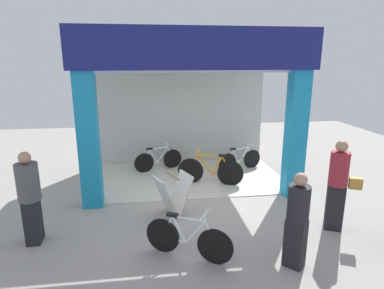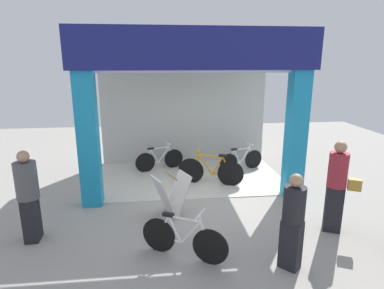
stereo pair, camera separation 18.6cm
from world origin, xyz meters
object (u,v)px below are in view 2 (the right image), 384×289
at_px(bicycle_parked_0, 183,239).
at_px(bicycle_inside_1, 160,160).
at_px(pedestrian_0, 337,185).
at_px(bicycle_inside_2, 241,160).
at_px(pedestrian_2, 28,195).
at_px(pedestrian_1, 293,221).
at_px(bicycle_inside_0, 211,171).
at_px(sandwich_board_sign, 171,195).

bearing_deg(bicycle_parked_0, bicycle_inside_1, 94.25).
xyz_separation_m(bicycle_parked_0, pedestrian_0, (2.92, 0.56, 0.59)).
relative_size(bicycle_inside_2, pedestrian_2, 0.82).
distance_m(bicycle_parked_0, pedestrian_0, 3.03).
xyz_separation_m(bicycle_inside_1, pedestrian_1, (1.98, -4.93, 0.47)).
bearing_deg(bicycle_inside_1, bicycle_inside_0, -44.83).
bearing_deg(bicycle_inside_2, bicycle_inside_0, -137.36).
xyz_separation_m(bicycle_inside_1, pedestrian_2, (-2.34, -3.64, 0.56)).
bearing_deg(pedestrian_2, pedestrian_0, -2.87).
distance_m(bicycle_inside_1, bicycle_inside_2, 2.42).
bearing_deg(bicycle_inside_1, pedestrian_2, -122.76).
distance_m(bicycle_inside_1, pedestrian_0, 5.13).
bearing_deg(bicycle_inside_0, bicycle_inside_1, 135.17).
height_order(pedestrian_1, pedestrian_2, pedestrian_2).
distance_m(bicycle_inside_0, bicycle_inside_2, 1.47).
relative_size(bicycle_parked_0, pedestrian_1, 0.87).
distance_m(bicycle_inside_2, pedestrian_0, 3.76).
distance_m(bicycle_inside_0, pedestrian_1, 3.70).
bearing_deg(pedestrian_1, pedestrian_2, 163.41).
height_order(bicycle_inside_2, pedestrian_0, pedestrian_0).
xyz_separation_m(bicycle_inside_0, bicycle_inside_1, (-1.32, 1.31, -0.05)).
bearing_deg(pedestrian_0, bicycle_parked_0, -169.20).
height_order(bicycle_inside_1, sandwich_board_sign, sandwich_board_sign).
bearing_deg(bicycle_inside_0, bicycle_inside_2, 42.64).
relative_size(bicycle_parked_0, pedestrian_0, 0.77).
bearing_deg(bicycle_inside_2, sandwich_board_sign, -130.26).
relative_size(bicycle_inside_2, pedestrian_0, 0.78).
bearing_deg(bicycle_parked_0, pedestrian_0, 10.80).
bearing_deg(sandwich_board_sign, bicycle_inside_0, 55.12).
bearing_deg(pedestrian_0, sandwich_board_sign, 161.47).
xyz_separation_m(pedestrian_1, pedestrian_2, (-4.32, 1.29, 0.08)).
height_order(bicycle_parked_0, pedestrian_1, pedestrian_1).
relative_size(bicycle_inside_1, pedestrian_2, 0.83).
distance_m(pedestrian_1, pedestrian_2, 4.51).
relative_size(bicycle_inside_0, sandwich_board_sign, 1.87).
bearing_deg(pedestrian_2, bicycle_inside_0, 32.47).
distance_m(bicycle_inside_0, pedestrian_2, 4.37).
height_order(bicycle_parked_0, pedestrian_0, pedestrian_0).
relative_size(bicycle_inside_0, pedestrian_2, 0.98).
height_order(bicycle_inside_1, pedestrian_2, pedestrian_2).
bearing_deg(sandwich_board_sign, pedestrian_1, -48.92).
relative_size(bicycle_parked_0, pedestrian_2, 0.80).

